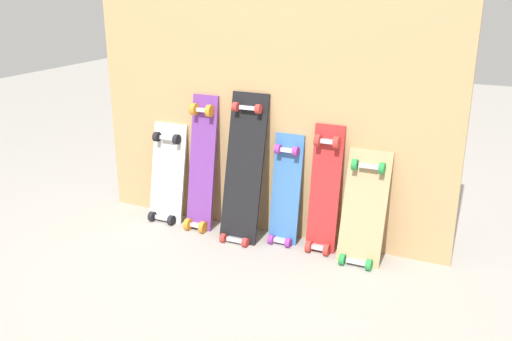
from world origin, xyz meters
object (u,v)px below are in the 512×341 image
Objects in this scene: skateboard_white at (167,178)px; skateboard_black at (243,175)px; skateboard_purple at (201,168)px; skateboard_natural at (363,214)px; skateboard_blue at (285,195)px; skateboard_red at (324,195)px.

skateboard_black is at bearing -3.98° from skateboard_white.
skateboard_purple is 1.03m from skateboard_natural.
skateboard_white is 1.28m from skateboard_natural.
skateboard_natural is (0.72, 0.01, -0.12)m from skateboard_black.
skateboard_purple is at bearing 174.40° from skateboard_black.
skateboard_purple is 0.56m from skateboard_blue.
skateboard_purple reaches higher than skateboard_white.
skateboard_natural is at bearing -8.90° from skateboard_red.
skateboard_red is at bearing 0.44° from skateboard_white.
skateboard_red is (1.04, 0.01, 0.05)m from skateboard_white.
skateboard_purple reaches higher than skateboard_blue.
skateboard_white is at bearing -179.56° from skateboard_red.
skateboard_blue is 0.24m from skateboard_red.
skateboard_black is at bearing -5.60° from skateboard_purple.
skateboard_red is at bearing -0.96° from skateboard_blue.
skateboard_red is 1.16× the size of skateboard_natural.
skateboard_black reaches higher than skateboard_red.
skateboard_purple is 0.95× the size of skateboard_black.
skateboard_red is (0.24, -0.00, 0.04)m from skateboard_blue.
skateboard_red is 0.25m from skateboard_natural.
skateboard_black is 0.49m from skateboard_red.
skateboard_red is at bearing 171.10° from skateboard_natural.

